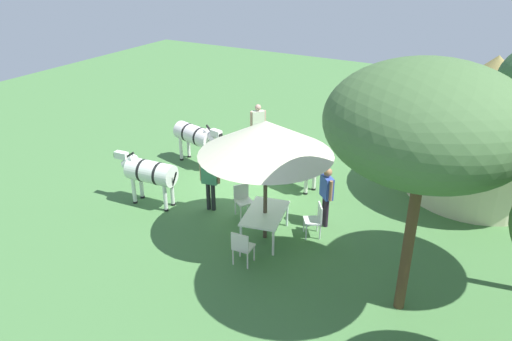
{
  "coord_description": "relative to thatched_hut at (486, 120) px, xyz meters",
  "views": [
    {
      "loc": [
        11.92,
        6.91,
        7.03
      ],
      "look_at": [
        0.84,
        0.62,
        1.0
      ],
      "focal_mm": 34.54,
      "sensor_mm": 36.0,
      "label": 1
    }
  ],
  "objects": [
    {
      "name": "standing_watcher",
      "position": [
        0.06,
        -7.41,
        -1.36
      ],
      "size": [
        0.46,
        0.46,
        1.65
      ],
      "rotation": [
        0.0,
        0.0,
        -0.78
      ],
      "color": "black",
      "rests_on": "ground_plane"
    },
    {
      "name": "patio_dining_table",
      "position": [
        5.25,
        -4.28,
        -1.69
      ],
      "size": [
        1.71,
        1.26,
        0.74
      ],
      "rotation": [
        0.0,
        0.0,
        0.22
      ],
      "color": "silver",
      "rests_on": "ground_plane"
    },
    {
      "name": "patio_chair_east_end",
      "position": [
        4.54,
        -3.19,
        -1.83
      ],
      "size": [
        0.6,
        0.59,
        0.9
      ],
      "rotation": [
        0.0,
        0.0,
        -2.56
      ],
      "color": "silver",
      "rests_on": "ground_plane"
    },
    {
      "name": "striped_lounge_chair",
      "position": [
        -0.05,
        -5.02,
        -2.09
      ],
      "size": [
        0.84,
        0.62,
        0.67
      ],
      "rotation": [
        0.0,
        0.0,
        1.67
      ],
      "color": "#CC544A",
      "rests_on": "ground_plane"
    },
    {
      "name": "shade_umbrella",
      "position": [
        5.25,
        -4.28,
        0.41
      ],
      "size": [
        3.28,
        3.28,
        3.19
      ],
      "color": "#45372A",
      "rests_on": "ground_plane"
    },
    {
      "name": "acacia_tree_left_background",
      "position": [
        6.19,
        -0.55,
        1.74
      ],
      "size": [
        3.68,
        3.68,
        5.21
      ],
      "color": "#4E3822",
      "rests_on": "ground_plane"
    },
    {
      "name": "thatched_hut",
      "position": [
        0.0,
        0.0,
        0.0
      ],
      "size": [
        5.07,
        5.07,
        4.18
      ],
      "rotation": [
        0.0,
        0.0,
        4.16
      ],
      "color": "beige",
      "rests_on": "ground_plane"
    },
    {
      "name": "zebra_by_umbrella",
      "position": [
        2.36,
        -8.5,
        -1.33
      ],
      "size": [
        0.95,
        2.19,
        1.57
      ],
      "rotation": [
        0.0,
        0.0,
        6.06
      ],
      "color": "silver",
      "rests_on": "ground_plane"
    },
    {
      "name": "zebra_nearest_camera",
      "position": [
        2.23,
        -4.82,
        -1.3
      ],
      "size": [
        1.1,
        2.2,
        1.59
      ],
      "rotation": [
        0.0,
        0.0,
        6.02
      ],
      "color": "silver",
      "rests_on": "ground_plane"
    },
    {
      "name": "zebra_toward_hut",
      "position": [
        5.31,
        -7.99,
        -1.34
      ],
      "size": [
        0.76,
        2.11,
        1.55
      ],
      "rotation": [
        0.0,
        0.0,
        3.23
      ],
      "color": "silver",
      "rests_on": "ground_plane"
    },
    {
      "name": "guest_behind_table",
      "position": [
        4.74,
        -6.31,
        -1.34
      ],
      "size": [
        0.29,
        0.59,
        1.68
      ],
      "rotation": [
        0.0,
        0.0,
        1.76
      ],
      "color": "black",
      "rests_on": "ground_plane"
    },
    {
      "name": "guest_beside_umbrella",
      "position": [
        3.92,
        -3.17,
        -1.33
      ],
      "size": [
        0.47,
        0.47,
        1.69
      ],
      "rotation": [
        0.0,
        0.0,
        0.79
      ],
      "color": "black",
      "rests_on": "ground_plane"
    },
    {
      "name": "patio_chair_near_lawn",
      "position": [
        6.56,
        -4.18,
        -1.83
      ],
      "size": [
        0.45,
        0.47,
        0.9
      ],
      "rotation": [
        0.0,
        0.0,
        -4.64
      ],
      "color": "silver",
      "rests_on": "ground_plane"
    },
    {
      "name": "ground_plane",
      "position": [
        2.85,
        -6.05,
        -2.35
      ],
      "size": [
        36.0,
        36.0,
        0.0
      ],
      "primitive_type": "plane",
      "color": "#43723C"
    },
    {
      "name": "patio_chair_near_hut",
      "position": [
        4.54,
        -5.37,
        -1.83
      ],
      "size": [
        0.6,
        0.59,
        0.9
      ],
      "rotation": [
        0.0,
        0.0,
        -0.58
      ],
      "color": "silver",
      "rests_on": "ground_plane"
    }
  ]
}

